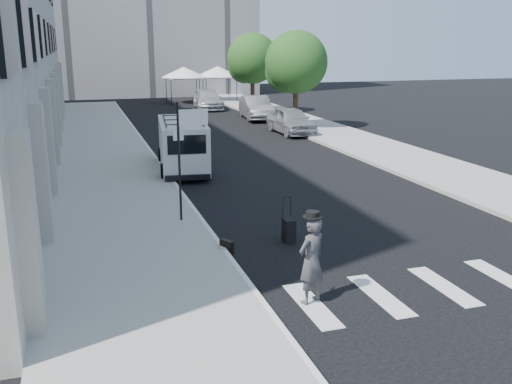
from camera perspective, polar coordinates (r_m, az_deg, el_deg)
ground at (r=15.00m, az=4.63°, el=-5.93°), size 120.00×120.00×0.00m
sidewalk_left at (r=29.47m, az=-15.10°, el=4.04°), size 4.50×48.00×0.15m
sidewalk_right at (r=36.35m, az=6.00°, el=6.41°), size 4.00×56.00×0.15m
sign_pole at (r=16.67m, az=-6.97°, el=5.55°), size 1.03×0.07×3.50m
tree_near at (r=35.56m, az=3.80°, el=12.59°), size 3.80×3.83×6.03m
tree_far at (r=44.07m, az=-0.54°, el=13.03°), size 3.80×3.83×6.03m
tent_left at (r=51.90m, az=-7.24°, el=11.78°), size 4.00×4.00×3.20m
tent_right at (r=53.05m, az=-3.86°, el=11.92°), size 4.00×4.00×3.20m
businessman at (r=11.86m, az=5.55°, el=-6.83°), size 0.81×0.70×1.87m
briefcase at (r=14.83m, az=-2.94°, el=-5.45°), size 0.31×0.45×0.34m
suitcase at (r=15.58m, az=3.30°, el=-3.83°), size 0.30×0.46×1.24m
cargo_van at (r=24.38m, az=-7.37°, el=4.74°), size 2.43×5.72×2.11m
parked_car_a at (r=34.16m, az=3.54°, el=7.15°), size 1.87×4.63×1.58m
parked_car_b at (r=40.65m, az=0.02°, el=8.43°), size 2.30×5.15×1.64m
parked_car_c at (r=47.23m, az=-4.81°, el=9.17°), size 2.56×5.31×1.49m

